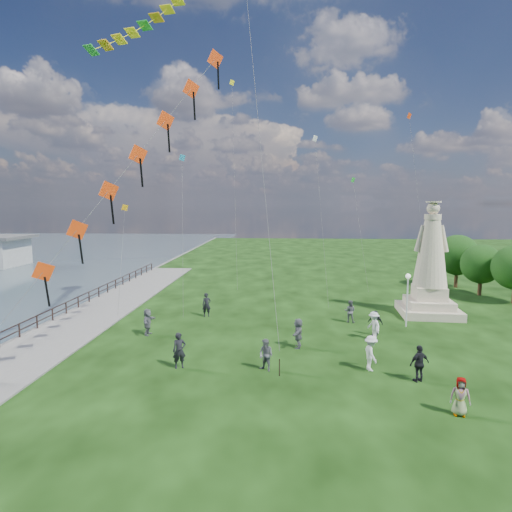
# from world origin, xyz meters

# --- Properties ---
(waterfront) EXTENTS (200.00, 200.00, 1.51)m
(waterfront) POSITION_xyz_m (-15.24, 8.99, -0.06)
(waterfront) COLOR #34464E
(waterfront) RESTS_ON ground
(statue) EXTENTS (4.66, 4.66, 8.85)m
(statue) POSITION_xyz_m (12.08, 15.84, 3.34)
(statue) COLOR #B8AA8B
(statue) RESTS_ON ground
(lamppost) EXTENTS (0.35, 0.35, 3.80)m
(lamppost) POSITION_xyz_m (9.40, 12.35, 2.74)
(lamppost) COLOR silver
(lamppost) RESTS_ON ground
(tree_row) EXTENTS (6.21, 11.16, 5.50)m
(tree_row) POSITION_xyz_m (19.57, 23.93, 3.22)
(tree_row) COLOR #382314
(tree_row) RESTS_ON ground
(person_0) EXTENTS (0.82, 0.69, 1.91)m
(person_0) POSITION_xyz_m (-4.80, 3.76, 0.96)
(person_0) COLOR black
(person_0) RESTS_ON ground
(person_1) EXTENTS (0.96, 0.89, 1.69)m
(person_1) POSITION_xyz_m (-0.21, 3.66, 0.84)
(person_1) COLOR #595960
(person_1) RESTS_ON ground
(person_2) EXTENTS (0.81, 1.28, 1.85)m
(person_2) POSITION_xyz_m (5.24, 4.05, 0.93)
(person_2) COLOR silver
(person_2) RESTS_ON ground
(person_3) EXTENTS (1.20, 0.92, 1.84)m
(person_3) POSITION_xyz_m (7.32, 2.75, 0.92)
(person_3) COLOR black
(person_3) RESTS_ON ground
(person_4) EXTENTS (0.88, 0.65, 1.62)m
(person_4) POSITION_xyz_m (7.94, -0.56, 0.81)
(person_4) COLOR #595960
(person_4) RESTS_ON ground
(person_5) EXTENTS (0.81, 1.69, 1.78)m
(person_5) POSITION_xyz_m (-8.28, 9.34, 0.89)
(person_5) COLOR #595960
(person_5) RESTS_ON ground
(person_6) EXTENTS (0.76, 0.61, 1.83)m
(person_6) POSITION_xyz_m (-5.21, 14.20, 0.92)
(person_6) COLOR black
(person_6) RESTS_ON ground
(person_7) EXTENTS (0.91, 0.72, 1.65)m
(person_7) POSITION_xyz_m (5.58, 13.25, 0.82)
(person_7) COLOR #595960
(person_7) RESTS_ON ground
(person_8) EXTENTS (1.00, 1.32, 1.83)m
(person_8) POSITION_xyz_m (6.47, 9.21, 0.92)
(person_8) COLOR silver
(person_8) RESTS_ON ground
(person_9) EXTENTS (1.10, 0.92, 1.67)m
(person_9) POSITION_xyz_m (6.76, 10.17, 0.84)
(person_9) COLOR black
(person_9) RESTS_ON ground
(person_11) EXTENTS (0.94, 1.75, 1.80)m
(person_11) POSITION_xyz_m (1.59, 7.42, 0.90)
(person_11) COLOR #595960
(person_11) RESTS_ON ground
(red_kite_train) EXTENTS (10.59, 9.35, 17.50)m
(red_kite_train) POSITION_xyz_m (-7.13, 4.63, 10.88)
(red_kite_train) COLOR black
(red_kite_train) RESTS_ON ground
(small_kites) EXTENTS (26.55, 15.91, 21.65)m
(small_kites) POSITION_xyz_m (0.10, 22.96, 11.73)
(small_kites) COLOR teal
(small_kites) RESTS_ON ground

